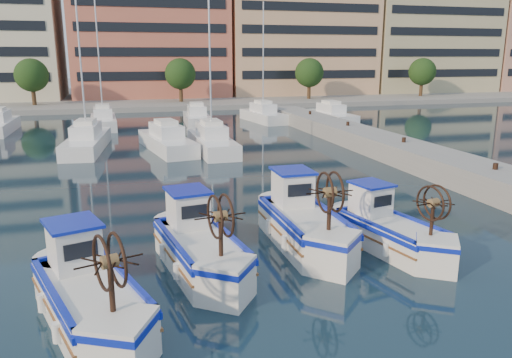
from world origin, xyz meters
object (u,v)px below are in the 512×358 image
fishing_boat_c (303,221)px  fishing_boat_b (199,244)px  fishing_boat_d (389,228)px  fishing_boat_a (88,291)px

fishing_boat_c → fishing_boat_b: bearing=-164.2°
fishing_boat_d → fishing_boat_b: bearing=167.4°
fishing_boat_a → fishing_boat_c: fishing_boat_c is taller
fishing_boat_a → fishing_boat_c: size_ratio=0.97×
fishing_boat_a → fishing_boat_b: size_ratio=1.01×
fishing_boat_a → fishing_boat_b: (3.11, 2.43, -0.00)m
fishing_boat_c → fishing_boat_d: bearing=-24.5°
fishing_boat_b → fishing_boat_d: (6.47, -0.05, -0.06)m
fishing_boat_b → fishing_boat_d: fishing_boat_b is taller
fishing_boat_b → fishing_boat_c: fishing_boat_c is taller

